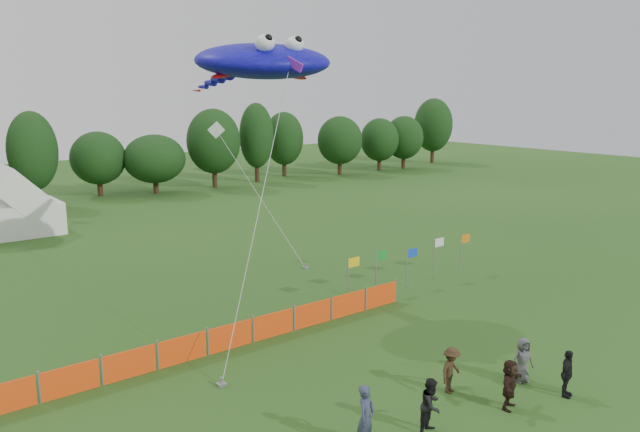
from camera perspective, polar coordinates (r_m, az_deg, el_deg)
ground at (r=21.00m, az=10.57°, el=-16.71°), size 160.00×160.00×0.00m
treeline at (r=59.38m, az=-22.54°, el=5.14°), size 104.57×8.78×8.36m
tent_right at (r=47.67m, az=-25.77°, el=0.64°), size 5.12×4.10×3.62m
barrier_fence at (r=24.75m, az=-8.23°, el=-10.85°), size 17.90×0.06×1.00m
flag_row at (r=31.83m, az=8.20°, el=-3.94°), size 8.73×0.32×2.22m
spectator_a at (r=18.22m, az=4.24°, el=-17.87°), size 0.80×0.68×1.87m
spectator_b at (r=19.25m, az=10.14°, el=-16.67°), size 0.97×0.85×1.66m
spectator_c at (r=21.59m, az=11.89°, el=-13.62°), size 1.12×0.80×1.57m
spectator_d at (r=22.38m, az=21.65°, el=-13.25°), size 1.01×0.64×1.59m
spectator_e at (r=22.93m, az=18.02°, el=-12.40°), size 0.89×0.74×1.57m
spectator_f at (r=21.04m, az=16.95°, el=-14.51°), size 1.57×1.01×1.61m
stingray_kite at (r=29.01m, az=-5.62°, el=13.84°), size 9.97×14.80×12.19m
small_kite_white at (r=37.55m, az=-7.03°, el=4.05°), size 2.12×7.51×7.97m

